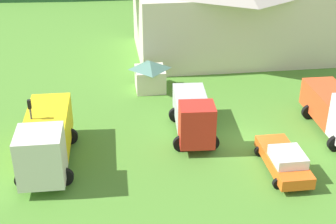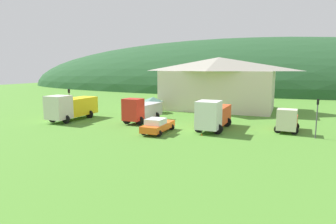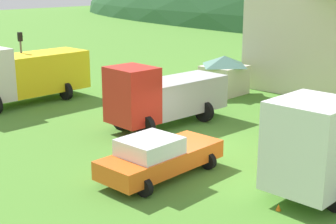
{
  "view_description": "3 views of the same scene",
  "coord_description": "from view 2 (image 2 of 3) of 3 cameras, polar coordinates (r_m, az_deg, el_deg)",
  "views": [
    {
      "loc": [
        -8.83,
        -26.75,
        16.43
      ],
      "look_at": [
        -4.94,
        1.41,
        1.88
      ],
      "focal_mm": 50.7,
      "sensor_mm": 36.0,
      "label": 1
    },
    {
      "loc": [
        14.33,
        -32.4,
        7.04
      ],
      "look_at": [
        0.35,
        1.81,
        1.47
      ],
      "focal_mm": 31.07,
      "sensor_mm": 36.0,
      "label": 2
    },
    {
      "loc": [
        13.73,
        -16.64,
        7.35
      ],
      "look_at": [
        -2.07,
        0.45,
        1.1
      ],
      "focal_mm": 53.14,
      "sensor_mm": 36.0,
      "label": 3
    }
  ],
  "objects": [
    {
      "name": "ground_plane",
      "position": [
        36.12,
        -1.6,
        -2.67
      ],
      "size": [
        200.0,
        200.0,
        0.0
      ],
      "primitive_type": "plane",
      "color": "#4C842D"
    },
    {
      "name": "forested_hill_backdrop",
      "position": [
        103.57,
        14.26,
        4.41
      ],
      "size": [
        175.44,
        60.0,
        33.99
      ],
      "primitive_type": "ellipsoid",
      "color": "#234C28",
      "rests_on": "ground"
    },
    {
      "name": "depot_building",
      "position": [
        51.15,
        9.85,
        5.71
      ],
      "size": [
        19.45,
        12.22,
        8.92
      ],
      "color": "beige",
      "rests_on": "ground"
    },
    {
      "name": "play_shed_cream",
      "position": [
        46.55,
        -2.94,
        1.47
      ],
      "size": [
        2.58,
        2.75,
        2.52
      ],
      "color": "beige",
      "rests_on": "ground"
    },
    {
      "name": "flatbed_truck_yellow",
      "position": [
        41.74,
        -18.5,
        1.01
      ],
      "size": [
        3.46,
        7.9,
        3.55
      ],
      "rotation": [
        0.0,
        0.0,
        -1.59
      ],
      "color": "silver",
      "rests_on": "ground"
    },
    {
      "name": "crane_truck_red",
      "position": [
        38.38,
        -5.25,
        0.41
      ],
      "size": [
        3.32,
        6.89,
        3.29
      ],
      "rotation": [
        0.0,
        0.0,
        -1.64
      ],
      "color": "red",
      "rests_on": "ground"
    },
    {
      "name": "heavy_rig_white",
      "position": [
        33.67,
        8.87,
        -0.5
      ],
      "size": [
        3.28,
        7.67,
        3.56
      ],
      "rotation": [
        0.0,
        0.0,
        -1.59
      ],
      "color": "white",
      "rests_on": "ground"
    },
    {
      "name": "light_truck_cream",
      "position": [
        35.02,
        22.35,
        -1.53
      ],
      "size": [
        2.67,
        4.73,
        2.69
      ],
      "rotation": [
        0.0,
        0.0,
        -1.63
      ],
      "color": "beige",
      "rests_on": "ground"
    },
    {
      "name": "service_pickup_orange",
      "position": [
        31.97,
        -2.06,
        -2.63
      ],
      "size": [
        2.44,
        5.22,
        1.66
      ],
      "rotation": [
        0.0,
        0.0,
        -1.58
      ],
      "color": "orange",
      "rests_on": "ground"
    },
    {
      "name": "traffic_light_west",
      "position": [
        42.68,
        -18.78,
        2.11
      ],
      "size": [
        0.2,
        0.32,
        4.2
      ],
      "color": "#4C4C51",
      "rests_on": "ground"
    },
    {
      "name": "traffic_light_east",
      "position": [
        32.73,
        27.2,
        -0.42
      ],
      "size": [
        0.2,
        0.32,
        4.0
      ],
      "color": "#4C4C51",
      "rests_on": "ground"
    },
    {
      "name": "traffic_cone_near_pickup",
      "position": [
        31.07,
        6.64,
        -4.58
      ],
      "size": [
        0.36,
        0.36,
        0.45
      ],
      "primitive_type": "cone",
      "color": "orange",
      "rests_on": "ground"
    }
  ]
}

